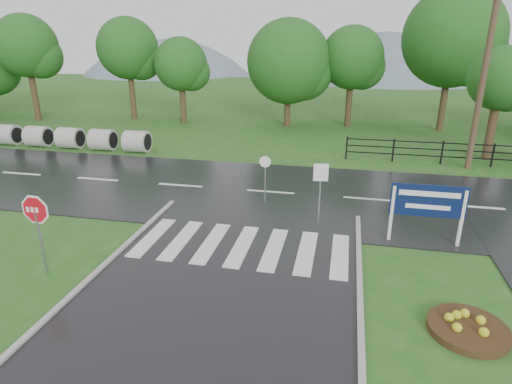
# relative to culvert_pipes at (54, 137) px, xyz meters

# --- Properties ---
(ground) EXTENTS (120.00, 120.00, 0.00)m
(ground) POSITION_rel_culvert_pipes_xyz_m (13.78, -15.00, -0.60)
(ground) COLOR #28571D
(ground) RESTS_ON ground
(main_road) EXTENTS (90.00, 8.00, 0.04)m
(main_road) POSITION_rel_culvert_pipes_xyz_m (13.78, -5.00, -0.60)
(main_road) COLOR black
(main_road) RESTS_ON ground
(crosswalk) EXTENTS (6.50, 2.80, 0.02)m
(crosswalk) POSITION_rel_culvert_pipes_xyz_m (13.78, -10.00, -0.54)
(crosswalk) COLOR silver
(crosswalk) RESTS_ON ground
(fence_west) EXTENTS (9.58, 0.08, 1.20)m
(fence_west) POSITION_rel_culvert_pipes_xyz_m (21.53, 1.00, 0.12)
(fence_west) COLOR black
(fence_west) RESTS_ON ground
(hills) EXTENTS (102.00, 48.00, 48.00)m
(hills) POSITION_rel_culvert_pipes_xyz_m (17.27, 50.00, -16.14)
(hills) COLOR slate
(hills) RESTS_ON ground
(treeline) EXTENTS (83.20, 5.20, 10.00)m
(treeline) POSITION_rel_culvert_pipes_xyz_m (14.78, 9.00, -0.60)
(treeline) COLOR #1A5018
(treeline) RESTS_ON ground
(culvert_pipes) EXTENTS (11.80, 1.20, 1.20)m
(culvert_pipes) POSITION_rel_culvert_pipes_xyz_m (0.00, 0.00, 0.00)
(culvert_pipes) COLOR #9E9B93
(culvert_pipes) RESTS_ON ground
(stop_sign) EXTENTS (1.10, 0.07, 2.47)m
(stop_sign) POSITION_rel_culvert_pipes_xyz_m (8.85, -12.63, 1.13)
(stop_sign) COLOR #939399
(stop_sign) RESTS_ON ground
(estate_billboard) EXTENTS (2.25, 0.09, 1.97)m
(estate_billboard) POSITION_rel_culvert_pipes_xyz_m (19.31, -8.54, 0.75)
(estate_billboard) COLOR silver
(estate_billboard) RESTS_ON ground
(flower_bed) EXTENTS (1.74, 1.74, 0.35)m
(flower_bed) POSITION_rel_culvert_pipes_xyz_m (19.66, -12.88, -0.47)
(flower_bed) COLOR #332111
(flower_bed) RESTS_ON ground
(reg_sign_small) EXTENTS (0.49, 0.08, 2.22)m
(reg_sign_small) POSITION_rel_culvert_pipes_xyz_m (15.97, -7.81, 0.97)
(reg_sign_small) COLOR #939399
(reg_sign_small) RESTS_ON ground
(reg_sign_round) EXTENTS (0.44, 0.06, 1.91)m
(reg_sign_round) POSITION_rel_culvert_pipes_xyz_m (13.76, -6.15, 0.64)
(reg_sign_round) COLOR #939399
(reg_sign_round) RESTS_ON ground
(utility_pole_east) EXTENTS (1.53, 0.29, 8.57)m
(utility_pole_east) POSITION_rel_culvert_pipes_xyz_m (22.70, 0.50, 3.75)
(utility_pole_east) COLOR #473523
(utility_pole_east) RESTS_ON ground
(entrance_tree_left) EXTENTS (3.17, 3.17, 5.78)m
(entrance_tree_left) POSITION_rel_culvert_pipes_xyz_m (24.07, 2.50, 3.53)
(entrance_tree_left) COLOR #3D2B1C
(entrance_tree_left) RESTS_ON ground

